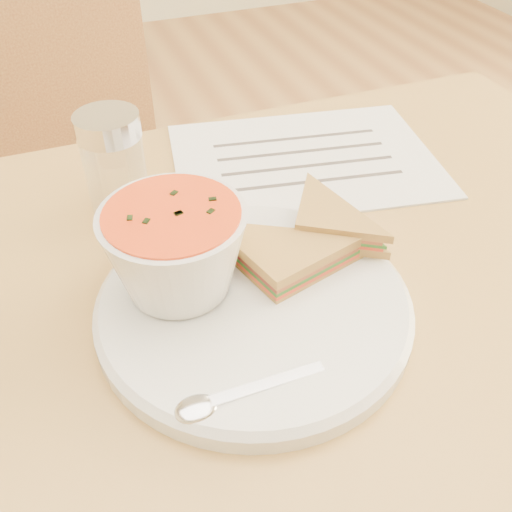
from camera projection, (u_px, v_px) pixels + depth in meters
name	position (u px, v px, depth m)	size (l,w,h in m)	color
dining_table	(272.00, 480.00, 0.80)	(1.00, 0.70, 0.75)	olive
chair_far	(93.00, 223.00, 1.06)	(0.43, 0.43, 0.97)	#5A2F1B
plate	(254.00, 307.00, 0.52)	(0.29, 0.29, 0.02)	silver
soup_bowl	(176.00, 254.00, 0.50)	(0.13, 0.13, 0.09)	silver
sandwich_half_a	(277.00, 296.00, 0.49)	(0.11, 0.11, 0.03)	#A47B3A
sandwich_half_b	(294.00, 237.00, 0.54)	(0.09, 0.09, 0.03)	#A47B3A
spoon	(257.00, 388.00, 0.44)	(0.17, 0.03, 0.01)	silver
paper_menu	(305.00, 160.00, 0.72)	(0.33, 0.24, 0.00)	white
condiment_shaker	(115.00, 167.00, 0.60)	(0.07, 0.07, 0.12)	silver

